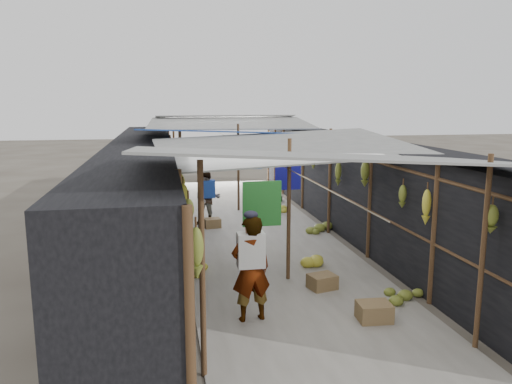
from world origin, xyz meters
TOP-DOWN VIEW (x-y plane):
  - ground at (0.00, 0.00)m, footprint 80.00×80.00m
  - aisle_slab at (0.00, 6.50)m, footprint 3.60×16.00m
  - stall_left at (-2.70, 6.50)m, footprint 1.40×15.00m
  - stall_right at (2.70, 6.50)m, footprint 1.40×15.00m
  - crate_near at (0.82, 1.02)m, footprint 0.51×0.42m
  - crate_mid at (0.46, 2.40)m, footprint 0.53×0.46m
  - crate_back at (-0.99, 7.06)m, footprint 0.45×0.39m
  - black_basin at (1.35, 10.22)m, footprint 0.58×0.58m
  - vendor_elderly at (-0.98, 1.40)m, footprint 0.64×0.46m
  - shopper_blue at (-1.08, 7.39)m, footprint 0.74×0.60m
  - vendor_seated at (0.82, 8.77)m, footprint 0.48×0.58m
  - market_canopy at (0.02, 6.83)m, footprint 5.62×15.20m
  - hanging_bananas at (-0.13, 6.35)m, footprint 3.95×13.66m
  - floor_bananas at (0.81, 5.05)m, footprint 3.98×9.42m

SIDE VIEW (x-z plane):
  - ground at x=0.00m, z-range 0.00..0.00m
  - aisle_slab at x=0.00m, z-range 0.00..0.02m
  - black_basin at x=1.35m, z-range 0.00..0.17m
  - crate_back at x=-0.99m, z-range 0.00..0.26m
  - crate_mid at x=0.46m, z-range 0.00..0.27m
  - floor_bananas at x=0.81m, z-range -0.02..0.30m
  - crate_near at x=0.82m, z-range 0.00..0.29m
  - vendor_seated at x=0.82m, z-range 0.00..0.77m
  - shopper_blue at x=-1.08m, z-range 0.00..1.44m
  - vendor_elderly at x=-0.98m, z-range 0.00..1.62m
  - stall_left at x=-2.70m, z-range 0.00..2.30m
  - stall_right at x=2.70m, z-range 0.00..2.30m
  - hanging_bananas at x=-0.13m, z-range 1.25..2.04m
  - market_canopy at x=0.02m, z-range 1.02..3.79m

